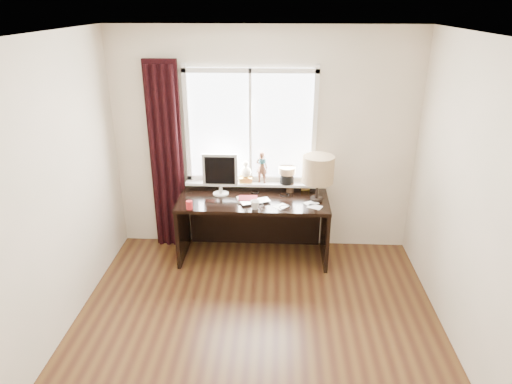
# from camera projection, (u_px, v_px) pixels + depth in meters

# --- Properties ---
(floor) EXTENTS (3.50, 4.00, 0.00)m
(floor) POSITION_uv_depth(u_px,v_px,m) (254.00, 355.00, 3.94)
(floor) COLOR #533517
(floor) RESTS_ON ground
(ceiling) EXTENTS (3.50, 4.00, 0.00)m
(ceiling) POSITION_uv_depth(u_px,v_px,m) (254.00, 39.00, 2.93)
(ceiling) COLOR white
(ceiling) RESTS_ON wall_back
(wall_back) EXTENTS (3.50, 0.00, 2.60)m
(wall_back) POSITION_uv_depth(u_px,v_px,m) (264.00, 143.00, 5.28)
(wall_back) COLOR #C1B89B
(wall_back) RESTS_ON ground
(wall_left) EXTENTS (0.00, 4.00, 2.60)m
(wall_left) POSITION_uv_depth(u_px,v_px,m) (28.00, 215.00, 3.52)
(wall_left) COLOR #C1B89B
(wall_left) RESTS_ON ground
(wall_right) EXTENTS (0.00, 4.00, 2.60)m
(wall_right) POSITION_uv_depth(u_px,v_px,m) (491.00, 225.00, 3.36)
(wall_right) COLOR #C1B89B
(wall_right) RESTS_ON ground
(laptop) EXTENTS (0.39, 0.32, 0.03)m
(laptop) POSITION_uv_depth(u_px,v_px,m) (255.00, 202.00, 5.06)
(laptop) COLOR silver
(laptop) RESTS_ON desk
(mug) EXTENTS (0.14, 0.14, 0.10)m
(mug) POSITION_uv_depth(u_px,v_px,m) (255.00, 205.00, 4.90)
(mug) COLOR white
(mug) RESTS_ON desk
(red_cup) EXTENTS (0.07, 0.07, 0.09)m
(red_cup) POSITION_uv_depth(u_px,v_px,m) (189.00, 205.00, 4.90)
(red_cup) COLOR #A91D20
(red_cup) RESTS_ON desk
(window) EXTENTS (1.52, 0.21, 1.40)m
(window) POSITION_uv_depth(u_px,v_px,m) (252.00, 143.00, 5.24)
(window) COLOR white
(window) RESTS_ON ground
(curtain) EXTENTS (0.38, 0.09, 2.25)m
(curtain) POSITION_uv_depth(u_px,v_px,m) (166.00, 159.00, 5.32)
(curtain) COLOR black
(curtain) RESTS_ON floor
(desk) EXTENTS (1.70, 0.70, 0.75)m
(desk) POSITION_uv_depth(u_px,v_px,m) (254.00, 215.00, 5.34)
(desk) COLOR black
(desk) RESTS_ON floor
(monitor) EXTENTS (0.40, 0.18, 0.49)m
(monitor) POSITION_uv_depth(u_px,v_px,m) (220.00, 172.00, 5.18)
(monitor) COLOR beige
(monitor) RESTS_ON desk
(notebook_stack) EXTENTS (0.25, 0.20, 0.03)m
(notebook_stack) POSITION_uv_depth(u_px,v_px,m) (247.00, 199.00, 5.12)
(notebook_stack) COLOR beige
(notebook_stack) RESTS_ON desk
(brush_holder) EXTENTS (0.09, 0.09, 0.25)m
(brush_holder) POSITION_uv_depth(u_px,v_px,m) (290.00, 187.00, 5.33)
(brush_holder) COLOR black
(brush_holder) RESTS_ON desk
(icon_frame) EXTENTS (0.10, 0.04, 0.13)m
(icon_frame) POSITION_uv_depth(u_px,v_px,m) (306.00, 185.00, 5.37)
(icon_frame) COLOR gold
(icon_frame) RESTS_ON desk
(table_lamp) EXTENTS (0.35, 0.35, 0.52)m
(table_lamp) POSITION_uv_depth(u_px,v_px,m) (318.00, 170.00, 4.99)
(table_lamp) COLOR black
(table_lamp) RESTS_ON desk
(loose_papers) EXTENTS (0.55, 0.28, 0.00)m
(loose_papers) POSITION_uv_depth(u_px,v_px,m) (302.00, 205.00, 4.99)
(loose_papers) COLOR white
(loose_papers) RESTS_ON desk
(desk_cables) EXTENTS (0.49, 0.55, 0.01)m
(desk_cables) POSITION_uv_depth(u_px,v_px,m) (277.00, 199.00, 5.14)
(desk_cables) COLOR black
(desk_cables) RESTS_ON desk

